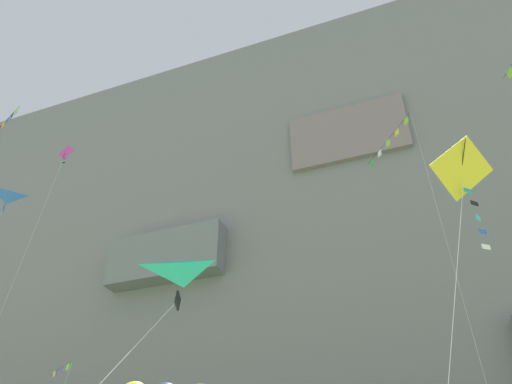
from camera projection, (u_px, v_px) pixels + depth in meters
cliff_face at (378, 257)px, 71.82m from camera, size 180.00×34.26×69.86m
kite_banner_low_left at (60, 377)px, 37.38m from camera, size 3.17×3.59×12.49m
kite_delta_high_right at (178, 309)px, 11.19m from camera, size 1.44×6.51×6.51m
kite_banner_upper_left at (395, 158)px, 31.71m from camera, size 4.03×6.39×23.72m
kite_diamond_mid_left at (462, 174)px, 13.85m from camera, size 3.57×4.64×11.58m
kite_diamond_mid_right at (60, 166)px, 34.48m from camera, size 1.71×2.29×25.21m
kite_delta_upper_right at (0, 217)px, 27.47m from camera, size 2.49×2.83×17.03m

